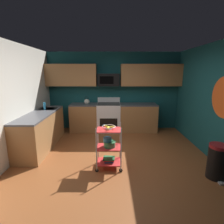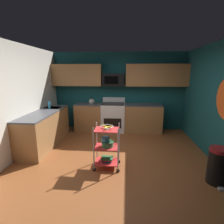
# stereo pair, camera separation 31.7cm
# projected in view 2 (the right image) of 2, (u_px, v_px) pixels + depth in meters

# --- Properties ---
(floor) EXTENTS (4.40, 4.80, 0.04)m
(floor) POSITION_uv_depth(u_px,v_px,m) (113.00, 161.00, 3.99)
(floor) COLOR brown
(floor) RESTS_ON ground
(wall_back) EXTENTS (4.52, 0.06, 2.60)m
(wall_back) POSITION_uv_depth(u_px,v_px,m) (119.00, 91.00, 6.07)
(wall_back) COLOR #14474C
(wall_back) RESTS_ON ground
(wall_left) EXTENTS (0.06, 4.80, 2.60)m
(wall_left) POSITION_uv_depth(u_px,v_px,m) (12.00, 102.00, 3.88)
(wall_left) COLOR silver
(wall_left) RESTS_ON ground
(counter_run) EXTENTS (3.63, 2.69, 0.92)m
(counter_run) POSITION_uv_depth(u_px,v_px,m) (91.00, 122.00, 5.44)
(counter_run) COLOR #9E6B3D
(counter_run) RESTS_ON ground
(oven_range) EXTENTS (0.76, 0.65, 1.10)m
(oven_range) POSITION_uv_depth(u_px,v_px,m) (113.00, 117.00, 5.94)
(oven_range) COLOR white
(oven_range) RESTS_ON ground
(upper_cabinets) EXTENTS (4.40, 0.33, 0.70)m
(upper_cabinets) POSITION_uv_depth(u_px,v_px,m) (120.00, 75.00, 5.76)
(upper_cabinets) COLOR #9E6B3D
(microwave) EXTENTS (0.70, 0.39, 0.40)m
(microwave) POSITION_uv_depth(u_px,v_px,m) (114.00, 80.00, 5.78)
(microwave) COLOR black
(rolling_cart) EXTENTS (0.55, 0.40, 0.91)m
(rolling_cart) POSITION_uv_depth(u_px,v_px,m) (107.00, 147.00, 3.62)
(rolling_cart) COLOR silver
(rolling_cart) RESTS_ON ground
(fruit_bowl) EXTENTS (0.27, 0.27, 0.07)m
(fruit_bowl) POSITION_uv_depth(u_px,v_px,m) (107.00, 127.00, 3.53)
(fruit_bowl) COLOR silver
(fruit_bowl) RESTS_ON rolling_cart
(mixing_bowl_large) EXTENTS (0.25, 0.25, 0.11)m
(mixing_bowl_large) POSITION_uv_depth(u_px,v_px,m) (107.00, 144.00, 3.61)
(mixing_bowl_large) COLOR #387F4C
(mixing_bowl_large) RESTS_ON rolling_cart
(mixing_bowl_small) EXTENTS (0.18, 0.18, 0.08)m
(mixing_bowl_small) POSITION_uv_depth(u_px,v_px,m) (105.00, 139.00, 3.59)
(mixing_bowl_small) COLOR #338CBF
(mixing_bowl_small) RESTS_ON rolling_cart
(book_stack) EXTENTS (0.25, 0.20, 0.09)m
(book_stack) POSITION_uv_depth(u_px,v_px,m) (107.00, 159.00, 3.68)
(book_stack) COLOR #1E4C8C
(book_stack) RESTS_ON rolling_cart
(kettle) EXTENTS (0.21, 0.18, 0.26)m
(kettle) POSITION_uv_depth(u_px,v_px,m) (92.00, 101.00, 5.88)
(kettle) COLOR beige
(kettle) RESTS_ON counter_run
(dish_soap_bottle) EXTENTS (0.06, 0.06, 0.20)m
(dish_soap_bottle) POSITION_uv_depth(u_px,v_px,m) (49.00, 105.00, 5.10)
(dish_soap_bottle) COLOR #2D8CBF
(dish_soap_bottle) RESTS_ON counter_run
(trash_can) EXTENTS (0.34, 0.42, 0.66)m
(trash_can) POSITION_uv_depth(u_px,v_px,m) (218.00, 166.00, 3.13)
(trash_can) COLOR black
(trash_can) RESTS_ON ground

